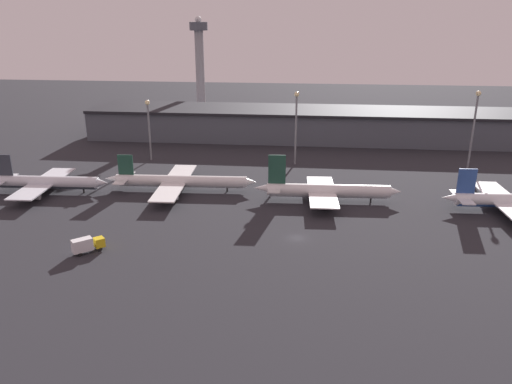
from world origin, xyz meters
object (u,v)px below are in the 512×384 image
Objects in this scene: airplane_3 at (509,201)px; service_vehicle_2 at (87,245)px; airplane_1 at (179,181)px; airplane_2 at (326,191)px; control_tower at (200,62)px; airplane_0 at (46,182)px.

airplane_3 is 112.77m from service_vehicle_2.
airplane_1 is at bearing 35.41° from service_vehicle_2.
airplane_2 is at bearing -5.91° from service_vehicle_2.
service_vehicle_2 is (-10.41, -44.91, -1.00)m from airplane_1.
airplane_1 is 45.69m from airplane_2.
airplane_1 is at bearing -81.61° from control_tower.
control_tower is (-62.08, 117.74, 26.42)m from airplane_2.
control_tower is at bearing 95.91° from airplane_1.
airplane_1 is 6.97× the size of service_vehicle_2.
service_vehicle_2 is at bearing -146.85° from airplane_2.
airplane_1 is 46.12m from service_vehicle_2.
airplane_0 is 0.90× the size of airplane_2.
airplane_1 is 0.93× the size of control_tower.
airplane_0 is 0.75× the size of control_tower.
airplane_2 is at bearing -1.81° from airplane_0.
airplane_0 is 136.55m from airplane_3.
airplane_0 is 123.99m from control_tower.
control_tower is at bearing 76.15° from airplane_0.
airplane_0 is 85.96m from airplane_2.
airplane_0 reaches higher than airplane_1.
airplane_2 is 6.28× the size of service_vehicle_2.
airplane_1 is 1.27× the size of airplane_3.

